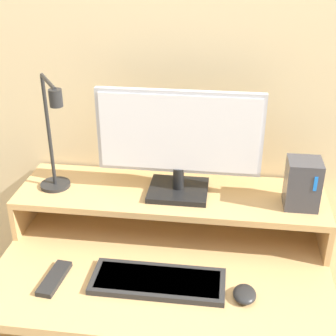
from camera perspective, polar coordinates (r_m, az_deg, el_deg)
wall_back at (r=1.61m, az=1.22°, el=11.77°), size 6.00×0.05×2.50m
desk at (r=1.66m, az=-0.53°, el=-17.36°), size 1.03×0.66×0.74m
monitor_shelf at (r=1.59m, az=0.34°, el=-3.60°), size 1.03×0.30×0.15m
monitor at (r=1.49m, az=1.34°, el=3.33°), size 0.53×0.17×0.35m
desk_lamp at (r=1.53m, az=-13.77°, el=2.67°), size 0.16×0.20×0.40m
router_dock at (r=1.52m, az=16.07°, el=-1.84°), size 0.10×0.10×0.16m
keyboard at (r=1.41m, az=-1.39°, el=-13.60°), size 0.39×0.15×0.02m
mouse at (r=1.38m, az=9.31°, el=-14.93°), size 0.07×0.08×0.03m
remote_control at (r=1.47m, az=-13.67°, el=-12.95°), size 0.06×0.16×0.02m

